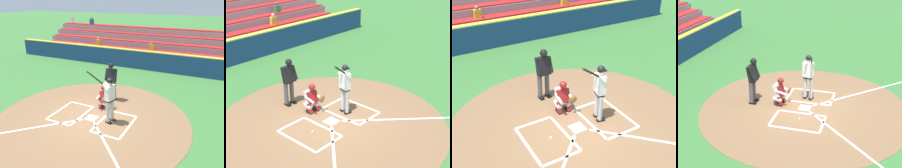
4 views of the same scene
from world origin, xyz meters
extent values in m
plane|color=#387033|center=(0.00, 0.00, 0.00)|extent=(120.00, 120.00, 0.00)
cylinder|color=brown|center=(0.00, 0.00, 0.01)|extent=(8.00, 8.00, 0.01)
cube|color=white|center=(0.00, 0.00, 0.01)|extent=(0.44, 0.44, 0.01)
cube|color=white|center=(-1.05, -0.90, 0.01)|extent=(1.20, 0.08, 0.01)
cube|color=white|center=(-1.05, 0.90, 0.01)|extent=(1.20, 0.08, 0.01)
cube|color=white|center=(-0.45, 0.00, 0.01)|extent=(0.08, 1.80, 0.01)
cube|color=white|center=(-1.65, 0.00, 0.01)|extent=(0.08, 1.80, 0.01)
cube|color=white|center=(1.05, -0.90, 0.01)|extent=(1.20, 0.08, 0.01)
cube|color=white|center=(1.05, 0.90, 0.01)|extent=(1.20, 0.08, 0.01)
cube|color=white|center=(0.45, 0.00, 0.01)|extent=(0.08, 1.80, 0.01)
cube|color=white|center=(1.65, 0.00, 0.01)|extent=(0.08, 1.80, 0.01)
cube|color=white|center=(2.10, 2.10, 0.01)|extent=(3.73, 3.73, 0.01)
cube|color=white|center=(-2.10, 2.10, 0.01)|extent=(3.73, 3.73, 0.01)
cylinder|color=#BCBCBC|center=(-0.84, -0.20, 0.50)|extent=(0.15, 0.15, 0.84)
cube|color=black|center=(-0.88, -0.19, 0.04)|extent=(0.28, 0.18, 0.09)
cylinder|color=#BCBCBC|center=(-0.78, 0.06, 0.50)|extent=(0.15, 0.15, 0.84)
cube|color=black|center=(-0.82, 0.06, 0.04)|extent=(0.28, 0.18, 0.09)
cube|color=black|center=(-0.81, -0.07, 0.97)|extent=(0.30, 0.38, 0.10)
cube|color=white|center=(-0.81, -0.07, 1.28)|extent=(0.33, 0.45, 0.60)
sphere|color=beige|center=(-0.83, -0.07, 1.69)|extent=(0.21, 0.21, 0.21)
sphere|color=black|center=(-0.81, -0.07, 1.76)|extent=(0.23, 0.23, 0.23)
cube|color=black|center=(-0.92, -0.04, 1.73)|extent=(0.15, 0.19, 0.02)
cylinder|color=white|center=(-0.77, -0.10, 1.56)|extent=(0.44, 0.19, 0.21)
cylinder|color=white|center=(-0.71, 0.11, 1.56)|extent=(0.28, 0.15, 0.29)
cylinder|color=black|center=(-0.33, 0.14, 1.86)|extent=(0.72, 0.20, 0.53)
cylinder|color=black|center=(-0.67, 0.08, 1.62)|extent=(0.08, 0.09, 0.08)
cube|color=black|center=(-0.23, -0.99, 0.04)|extent=(0.13, 0.27, 0.09)
cube|color=maroon|center=(-0.23, -0.95, 0.20)|extent=(0.13, 0.25, 0.37)
cylinder|color=silver|center=(-0.23, -1.05, 0.28)|extent=(0.17, 0.37, 0.21)
cube|color=black|center=(0.09, -1.01, 0.04)|extent=(0.13, 0.27, 0.09)
cube|color=maroon|center=(0.09, -0.97, 0.20)|extent=(0.13, 0.25, 0.37)
cylinder|color=silver|center=(0.09, -1.07, 0.28)|extent=(0.17, 0.37, 0.21)
cube|color=silver|center=(-0.07, -1.07, 0.62)|extent=(0.42, 0.38, 0.52)
cube|color=maroon|center=(-0.07, -0.96, 0.62)|extent=(0.43, 0.24, 0.46)
sphere|color=brown|center=(-0.07, -1.00, 0.99)|extent=(0.21, 0.21, 0.21)
sphere|color=maroon|center=(-0.07, -0.98, 1.01)|extent=(0.24, 0.24, 0.24)
cylinder|color=silver|center=(-0.26, -0.89, 0.60)|extent=(0.11, 0.45, 0.20)
cylinder|color=silver|center=(0.14, -0.91, 0.60)|extent=(0.11, 0.45, 0.20)
ellipsoid|color=brown|center=(-0.25, -0.69, 0.57)|extent=(0.28, 0.11, 0.28)
cylinder|color=#4C4C51|center=(-0.06, -2.10, 0.51)|extent=(0.16, 0.16, 0.86)
cube|color=black|center=(-0.06, -2.05, 0.04)|extent=(0.13, 0.28, 0.09)
cylinder|color=#4C4C51|center=(0.22, -2.10, 0.51)|extent=(0.16, 0.16, 0.86)
cube|color=black|center=(0.22, -2.05, 0.04)|extent=(0.13, 0.28, 0.09)
cube|color=black|center=(0.08, -2.06, 1.25)|extent=(0.44, 0.37, 0.66)
sphere|color=#9E7051|center=(0.08, -2.02, 1.72)|extent=(0.22, 0.22, 0.22)
sphere|color=black|center=(0.08, -2.00, 1.74)|extent=(0.25, 0.25, 0.25)
cylinder|color=black|center=(-0.16, -1.98, 1.28)|extent=(0.10, 0.29, 0.56)
cylinder|color=black|center=(0.32, -1.98, 1.28)|extent=(0.10, 0.29, 0.56)
sphere|color=white|center=(0.93, 0.03, 0.04)|extent=(0.07, 0.07, 0.07)
cube|color=navy|center=(0.00, -7.50, 0.62)|extent=(22.00, 0.36, 1.25)
cube|color=yellow|center=(0.00, -7.50, 1.28)|extent=(22.00, 0.32, 0.06)
cube|color=gray|center=(0.00, -8.53, 0.23)|extent=(20.00, 0.85, 0.45)
cube|color=red|center=(0.00, -8.53, 0.49)|extent=(19.60, 0.72, 0.08)
cube|color=gray|center=(0.00, -9.38, 0.45)|extent=(20.00, 0.85, 0.90)
cube|color=red|center=(0.00, -9.38, 0.94)|extent=(19.60, 0.72, 0.08)
cube|color=gray|center=(0.00, -10.22, 0.68)|extent=(20.00, 0.85, 1.35)
cube|color=red|center=(0.00, -10.22, 1.39)|extent=(19.60, 0.72, 0.08)
cube|color=gray|center=(0.00, -11.07, 0.90)|extent=(20.00, 0.85, 1.80)
cube|color=red|center=(0.00, -11.07, 1.84)|extent=(19.60, 0.72, 0.08)
cube|color=gray|center=(0.00, -11.92, 1.12)|extent=(20.00, 0.85, 2.25)
cube|color=red|center=(0.00, -11.92, 2.29)|extent=(19.60, 0.72, 0.08)
cube|color=yellow|center=(0.24, -9.32, 1.21)|extent=(0.36, 0.22, 0.46)
sphere|color=#9E7051|center=(0.24, -9.32, 1.55)|extent=(0.20, 0.20, 0.20)
cube|color=yellow|center=(4.81, -9.32, 1.21)|extent=(0.36, 0.22, 0.46)
sphere|color=tan|center=(4.81, -9.32, 1.55)|extent=(0.20, 0.20, 0.20)
cube|color=red|center=(6.09, -8.47, 0.76)|extent=(0.36, 0.22, 0.46)
sphere|color=beige|center=(6.09, -8.47, 1.10)|extent=(0.20, 0.20, 0.20)
cube|color=#284C9E|center=(6.89, -11.87, 2.56)|extent=(0.36, 0.22, 0.46)
sphere|color=#9E7051|center=(6.89, -11.87, 2.90)|extent=(0.20, 0.20, 0.20)
cube|color=white|center=(9.16, -11.87, 2.56)|extent=(0.36, 0.22, 0.46)
sphere|color=tan|center=(9.16, -11.87, 2.90)|extent=(0.20, 0.20, 0.20)
camera|label=1|loc=(-4.35, 7.08, 4.71)|focal=36.29mm
camera|label=2|loc=(7.39, 6.88, 5.95)|focal=53.57mm
camera|label=3|loc=(3.93, 5.95, 5.59)|focal=47.29mm
camera|label=4|loc=(11.37, 2.62, 6.07)|focal=54.69mm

